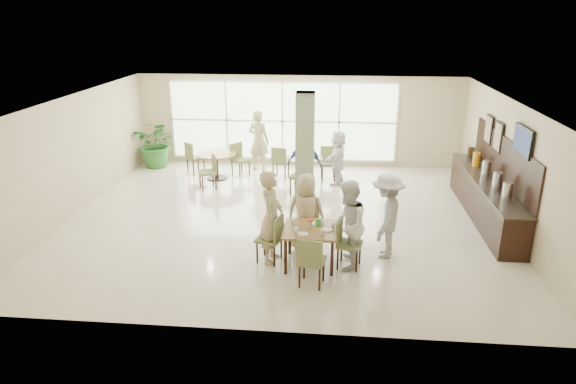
# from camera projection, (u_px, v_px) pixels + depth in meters

# --- Properties ---
(ground) EXTENTS (10.00, 10.00, 0.00)m
(ground) POSITION_uv_depth(u_px,v_px,m) (284.00, 219.00, 12.11)
(ground) COLOR beige
(ground) RESTS_ON ground
(room_shell) EXTENTS (10.00, 10.00, 10.00)m
(room_shell) POSITION_uv_depth(u_px,v_px,m) (284.00, 149.00, 11.54)
(room_shell) COLOR white
(room_shell) RESTS_ON ground
(window_bank) EXTENTS (7.00, 0.04, 7.00)m
(window_bank) POSITION_uv_depth(u_px,v_px,m) (282.00, 121.00, 15.87)
(window_bank) COLOR silver
(window_bank) RESTS_ON ground
(column) EXTENTS (0.45, 0.45, 2.80)m
(column) POSITION_uv_depth(u_px,v_px,m) (305.00, 149.00, 12.73)
(column) COLOR #5F6A4A
(column) RESTS_ON ground
(main_table) EXTENTS (1.02, 1.02, 0.75)m
(main_table) POSITION_uv_depth(u_px,v_px,m) (310.00, 233.00, 9.73)
(main_table) COLOR brown
(main_table) RESTS_ON ground
(round_table_left) EXTENTS (1.14, 1.14, 0.75)m
(round_table_left) POSITION_uv_depth(u_px,v_px,m) (216.00, 159.00, 14.82)
(round_table_left) COLOR brown
(round_table_left) RESTS_ON ground
(round_table_right) EXTENTS (1.02, 1.02, 0.75)m
(round_table_right) POSITION_uv_depth(u_px,v_px,m) (305.00, 164.00, 14.41)
(round_table_right) COLOR brown
(round_table_right) RESTS_ON ground
(chairs_main_table) EXTENTS (2.09, 2.07, 0.95)m
(chairs_main_table) POSITION_uv_depth(u_px,v_px,m) (310.00, 242.00, 9.79)
(chairs_main_table) COLOR #5F6B3A
(chairs_main_table) RESTS_ON ground
(chairs_table_left) EXTENTS (2.03, 2.02, 0.95)m
(chairs_table_left) POSITION_uv_depth(u_px,v_px,m) (214.00, 163.00, 14.83)
(chairs_table_left) COLOR #5F6B3A
(chairs_table_left) RESTS_ON ground
(chairs_table_right) EXTENTS (1.89, 1.86, 0.95)m
(chairs_table_right) POSITION_uv_depth(u_px,v_px,m) (303.00, 167.00, 14.43)
(chairs_table_right) COLOR #5F6B3A
(chairs_table_right) RESTS_ON ground
(tabletop_clutter) EXTENTS (0.80, 0.72, 0.21)m
(tabletop_clutter) POSITION_uv_depth(u_px,v_px,m) (311.00, 226.00, 9.67)
(tabletop_clutter) COLOR white
(tabletop_clutter) RESTS_ON main_table
(buffet_counter) EXTENTS (0.64, 4.70, 1.95)m
(buffet_counter) POSITION_uv_depth(u_px,v_px,m) (486.00, 196.00, 11.99)
(buffet_counter) COLOR black
(buffet_counter) RESTS_ON ground
(wall_tv) EXTENTS (0.06, 1.00, 0.58)m
(wall_tv) POSITION_uv_depth(u_px,v_px,m) (523.00, 141.00, 10.40)
(wall_tv) COLOR black
(wall_tv) RESTS_ON ground
(framed_art_a) EXTENTS (0.05, 0.55, 0.70)m
(framed_art_a) POSITION_uv_depth(u_px,v_px,m) (498.00, 137.00, 12.00)
(framed_art_a) COLOR black
(framed_art_a) RESTS_ON ground
(framed_art_b) EXTENTS (0.05, 0.55, 0.70)m
(framed_art_b) POSITION_uv_depth(u_px,v_px,m) (489.00, 129.00, 12.75)
(framed_art_b) COLOR black
(framed_art_b) RESTS_ON ground
(potted_plant) EXTENTS (1.59, 1.59, 1.50)m
(potted_plant) POSITION_uv_depth(u_px,v_px,m) (157.00, 143.00, 15.88)
(potted_plant) COLOR #2A6629
(potted_plant) RESTS_ON ground
(teen_left) EXTENTS (0.49, 0.70, 1.83)m
(teen_left) POSITION_uv_depth(u_px,v_px,m) (271.00, 217.00, 9.81)
(teen_left) COLOR tan
(teen_left) RESTS_ON ground
(teen_far) EXTENTS (0.85, 0.56, 1.61)m
(teen_far) POSITION_uv_depth(u_px,v_px,m) (306.00, 212.00, 10.33)
(teen_far) COLOR tan
(teen_far) RESTS_ON ground
(teen_right) EXTENTS (0.72, 0.89, 1.72)m
(teen_right) POSITION_uv_depth(u_px,v_px,m) (348.00, 225.00, 9.57)
(teen_right) COLOR white
(teen_right) RESTS_ON ground
(teen_standing) EXTENTS (0.91, 1.24, 1.72)m
(teen_standing) POSITION_uv_depth(u_px,v_px,m) (387.00, 216.00, 10.01)
(teen_standing) COLOR #A9A9AB
(teen_standing) RESTS_ON ground
(adult_a) EXTENTS (1.09, 0.82, 1.65)m
(adult_a) POSITION_uv_depth(u_px,v_px,m) (305.00, 165.00, 13.45)
(adult_a) COLOR #395DAC
(adult_a) RESTS_ON ground
(adult_b) EXTENTS (0.94, 1.52, 1.52)m
(adult_b) POSITION_uv_depth(u_px,v_px,m) (338.00, 158.00, 14.32)
(adult_b) COLOR white
(adult_b) RESTS_ON ground
(adult_standing) EXTENTS (0.80, 0.68, 1.87)m
(adult_standing) POSITION_uv_depth(u_px,v_px,m) (259.00, 141.00, 15.43)
(adult_standing) COLOR tan
(adult_standing) RESTS_ON ground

